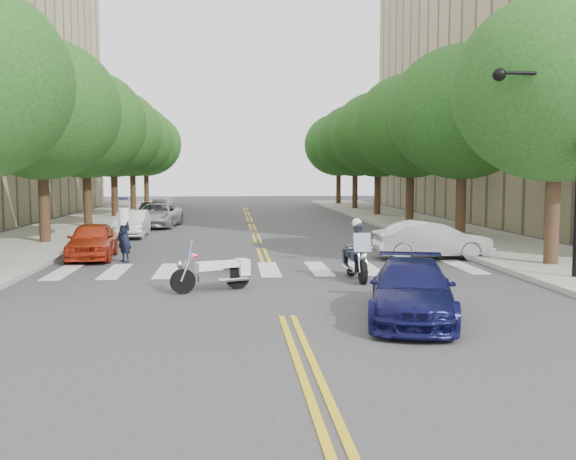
{
  "coord_description": "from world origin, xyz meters",
  "views": [
    {
      "loc": [
        -1.14,
        -13.06,
        2.97
      ],
      "look_at": [
        0.52,
        5.65,
        1.3
      ],
      "focal_mm": 40.0,
      "sensor_mm": 36.0,
      "label": 1
    }
  ],
  "objects": [
    {
      "name": "parked_car_c",
      "position": [
        -5.2,
        22.53,
        0.66
      ],
      "size": [
        2.62,
        4.93,
        1.32
      ],
      "primitive_type": "imported",
      "rotation": [
        0.0,
        0.0,
        -0.09
      ],
      "color": "#9E9FA5",
      "rests_on": "ground"
    },
    {
      "name": "motorcycle_police",
      "position": [
        2.33,
        4.52,
        0.77
      ],
      "size": [
        0.73,
        2.12,
        1.72
      ],
      "rotation": [
        0.0,
        0.0,
        3.17
      ],
      "color": "black",
      "rests_on": "ground"
    },
    {
      "name": "traffic_signal_pole",
      "position": [
        7.72,
        3.5,
        3.72
      ],
      "size": [
        2.82,
        0.42,
        6.0
      ],
      "color": "black",
      "rests_on": "ground"
    },
    {
      "name": "tree_r_4",
      "position": [
        8.8,
        38.0,
        5.55
      ],
      "size": [
        6.4,
        6.4,
        8.45
      ],
      "color": "#382316",
      "rests_on": "ground"
    },
    {
      "name": "parked_car_a",
      "position": [
        -5.95,
        9.5,
        0.64
      ],
      "size": [
        1.79,
        3.85,
        1.28
      ],
      "primitive_type": "imported",
      "rotation": [
        0.0,
        0.0,
        0.08
      ],
      "color": "#B42D13",
      "rests_on": "ground"
    },
    {
      "name": "sedan_blue",
      "position": [
        2.5,
        -0.5,
        0.6
      ],
      "size": [
        2.64,
        4.39,
        1.19
      ],
      "primitive_type": "imported",
      "rotation": [
        0.0,
        0.0,
        -0.25
      ],
      "color": "#101144",
      "rests_on": "ground"
    },
    {
      "name": "tree_r_1",
      "position": [
        8.8,
        14.0,
        5.55
      ],
      "size": [
        6.4,
        6.4,
        8.45
      ],
      "color": "#382316",
      "rests_on": "ground"
    },
    {
      "name": "tree_r_5",
      "position": [
        8.8,
        46.0,
        5.55
      ],
      "size": [
        6.4,
        6.4,
        8.45
      ],
      "color": "#382316",
      "rests_on": "ground"
    },
    {
      "name": "tree_l_2",
      "position": [
        -8.8,
        22.0,
        5.55
      ],
      "size": [
        6.4,
        6.4,
        8.45
      ],
      "color": "#382316",
      "rests_on": "ground"
    },
    {
      "name": "tree_r_2",
      "position": [
        8.8,
        22.0,
        5.55
      ],
      "size": [
        6.4,
        6.4,
        8.45
      ],
      "color": "#382316",
      "rests_on": "ground"
    },
    {
      "name": "tree_l_5",
      "position": [
        -8.8,
        46.0,
        5.55
      ],
      "size": [
        6.4,
        6.4,
        8.45
      ],
      "color": "#382316",
      "rests_on": "ground"
    },
    {
      "name": "parked_car_b",
      "position": [
        -5.75,
        17.19,
        0.62
      ],
      "size": [
        1.37,
        3.77,
        1.24
      ],
      "primitive_type": "imported",
      "rotation": [
        0.0,
        0.0,
        0.02
      ],
      "color": "white",
      "rests_on": "ground"
    },
    {
      "name": "tree_l_3",
      "position": [
        -8.8,
        30.0,
        5.55
      ],
      "size": [
        6.4,
        6.4,
        8.45
      ],
      "color": "#382316",
      "rests_on": "ground"
    },
    {
      "name": "motorcycle_parked",
      "position": [
        -1.5,
        3.09,
        0.47
      ],
      "size": [
        2.0,
        1.08,
        1.36
      ],
      "rotation": [
        0.0,
        0.0,
        1.98
      ],
      "color": "black",
      "rests_on": "ground"
    },
    {
      "name": "officer_standing",
      "position": [
        -4.69,
        8.5,
        0.87
      ],
      "size": [
        0.73,
        0.76,
        1.75
      ],
      "primitive_type": "imported",
      "rotation": [
        0.0,
        0.0,
        -0.87
      ],
      "color": "black",
      "rests_on": "ground"
    },
    {
      "name": "tree_r_0",
      "position": [
        8.8,
        6.0,
        5.55
      ],
      "size": [
        6.4,
        6.4,
        8.45
      ],
      "color": "#382316",
      "rests_on": "ground"
    },
    {
      "name": "tree_l_1",
      "position": [
        -8.8,
        14.0,
        5.55
      ],
      "size": [
        6.4,
        6.4,
        8.45
      ],
      "color": "#382316",
      "rests_on": "ground"
    },
    {
      "name": "sidewalk_right",
      "position": [
        9.5,
        22.0,
        0.07
      ],
      "size": [
        5.0,
        60.0,
        0.15
      ],
      "primitive_type": "cube",
      "color": "#9E9991",
      "rests_on": "ground"
    },
    {
      "name": "sidewalk_left",
      "position": [
        -9.5,
        22.0,
        0.07
      ],
      "size": [
        5.0,
        60.0,
        0.15
      ],
      "primitive_type": "cube",
      "color": "#9E9991",
      "rests_on": "ground"
    },
    {
      "name": "tree_r_3",
      "position": [
        8.8,
        30.0,
        5.55
      ],
      "size": [
        6.4,
        6.4,
        8.45
      ],
      "color": "#382316",
      "rests_on": "ground"
    },
    {
      "name": "convertible",
      "position": [
        5.8,
        8.5,
        0.66
      ],
      "size": [
        4.02,
        1.41,
        1.32
      ],
      "primitive_type": "imported",
      "rotation": [
        0.0,
        0.0,
        1.57
      ],
      "color": "silver",
      "rests_on": "ground"
    },
    {
      "name": "tree_l_4",
      "position": [
        -8.8,
        38.0,
        5.55
      ],
      "size": [
        6.4,
        6.4,
        8.45
      ],
      "color": "#382316",
      "rests_on": "ground"
    },
    {
      "name": "ground",
      "position": [
        0.0,
        0.0,
        0.0
      ],
      "size": [
        140.0,
        140.0,
        0.0
      ],
      "primitive_type": "plane",
      "color": "#38383A",
      "rests_on": "ground"
    },
    {
      "name": "parked_car_e",
      "position": [
        -6.3,
        33.42,
        0.58
      ],
      "size": [
        1.51,
        3.48,
        1.17
      ],
      "primitive_type": "imported",
      "rotation": [
        0.0,
        0.0,
        0.04
      ],
      "color": "#98989D",
      "rests_on": "ground"
    },
    {
      "name": "parked_car_d",
      "position": [
        -5.91,
        25.23,
        0.6
      ],
      "size": [
        1.89,
        4.24,
        1.21
      ],
      "primitive_type": "imported",
      "rotation": [
        0.0,
        0.0,
        0.05
      ],
      "color": "black",
      "rests_on": "ground"
    }
  ]
}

